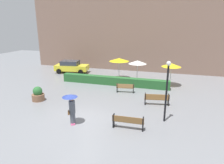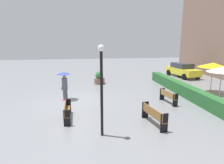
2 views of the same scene
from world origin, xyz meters
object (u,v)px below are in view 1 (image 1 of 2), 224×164
planter_pot (38,95)px  bench_far_right (157,99)px  pedestrian_with_umbrella (71,105)px  patio_umbrella_white (138,62)px  lamp_post (167,86)px  patio_umbrella_yellow_far (171,65)px  parked_car (71,66)px  patio_umbrella_yellow (119,60)px  bench_near_right (128,121)px  bench_back_row (125,87)px

planter_pot → bench_far_right: bearing=10.9°
pedestrian_with_umbrella → patio_umbrella_white: bearing=77.1°
planter_pot → lamp_post: (10.13, -0.79, 1.91)m
patio_umbrella_yellow_far → parked_car: bearing=169.2°
pedestrian_with_umbrella → patio_umbrella_yellow_far: size_ratio=0.84×
patio_umbrella_yellow → parked_car: 6.99m
bench_far_right → patio_umbrella_yellow_far: size_ratio=0.82×
patio_umbrella_white → bench_near_right: bearing=-83.2°
bench_far_right → lamp_post: bearing=-74.9°
bench_far_right → planter_pot: planter_pot is taller
patio_umbrella_white → patio_umbrella_yellow_far: bearing=-0.6°
lamp_post → bench_near_right: bearing=-140.9°
patio_umbrella_yellow → patio_umbrella_white: size_ratio=0.99×
bench_far_right → planter_pot: (-9.43, -1.82, -0.02)m
lamp_post → patio_umbrella_white: 8.77m
patio_umbrella_white → parked_car: 9.39m
parked_car → patio_umbrella_yellow: bearing=-11.0°
bench_back_row → patio_umbrella_yellow_far: patio_umbrella_yellow_far is taller
pedestrian_with_umbrella → patio_umbrella_yellow_far: patio_umbrella_yellow_far is taller
parked_car → patio_umbrella_yellow_far: bearing=-10.8°
bench_back_row → patio_umbrella_yellow: bearing=111.8°
bench_back_row → patio_umbrella_white: size_ratio=0.67×
bench_far_right → planter_pot: 9.60m
pedestrian_with_umbrella → patio_umbrella_yellow: size_ratio=0.81×
lamp_post → parked_car: size_ratio=0.89×
patio_umbrella_yellow → patio_umbrella_white: bearing=-24.5°
planter_pot → patio_umbrella_yellow: bearing=60.9°
patio_umbrella_yellow_far → pedestrian_with_umbrella: bearing=-119.4°
bench_back_row → bench_far_right: bearing=-36.0°
lamp_post → patio_umbrella_yellow_far: size_ratio=1.68×
bench_far_right → patio_umbrella_yellow_far: (0.89, 5.51, 1.63)m
bench_near_right → parked_car: (-10.14, 12.15, 0.31)m
bench_far_right → lamp_post: 3.30m
bench_near_right → patio_umbrella_yellow: (-3.42, 10.85, 1.74)m
bench_near_right → pedestrian_with_umbrella: 3.59m
planter_pot → pedestrian_with_umbrella: bearing=-31.8°
patio_umbrella_white → patio_umbrella_yellow_far: patio_umbrella_white is taller
bench_far_right → bench_back_row: bearing=144.0°
pedestrian_with_umbrella → patio_umbrella_white: (2.33, 10.21, 1.00)m
bench_far_right → parked_car: size_ratio=0.43×
patio_umbrella_white → parked_car: size_ratio=0.55×
planter_pot → patio_umbrella_yellow_far: (10.32, 7.33, 1.65)m
bench_far_right → pedestrian_with_umbrella: size_ratio=0.98×
bench_far_right → patio_umbrella_white: size_ratio=0.78×
bench_near_right → lamp_post: 3.26m
lamp_post → patio_umbrella_yellow: bearing=120.7°
patio_umbrella_white → parked_car: patio_umbrella_white is taller
bench_far_right → patio_umbrella_white: patio_umbrella_white is taller
parked_car → bench_far_right: bearing=-34.5°
bench_far_right → patio_umbrella_yellow: (-4.76, 6.58, 1.71)m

